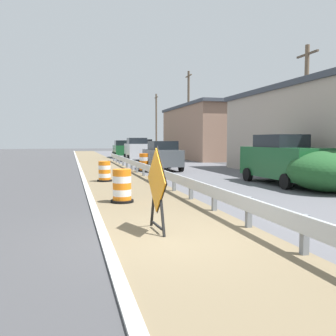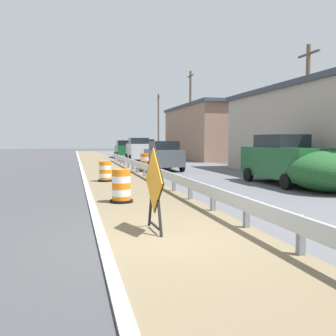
{
  "view_description": "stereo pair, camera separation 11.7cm",
  "coord_description": "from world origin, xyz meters",
  "px_view_note": "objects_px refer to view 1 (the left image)",
  "views": [
    {
      "loc": [
        -1.92,
        -7.17,
        1.98
      ],
      "look_at": [
        1.85,
        6.96,
        0.86
      ],
      "focal_mm": 39.25,
      "sensor_mm": 36.0,
      "label": 1
    },
    {
      "loc": [
        -1.81,
        -7.2,
        1.98
      ],
      "look_at": [
        1.85,
        6.96,
        0.86
      ],
      "focal_mm": 39.25,
      "sensor_mm": 36.0,
      "label": 2
    }
  ],
  "objects_px": {
    "traffic_barrel_close": "(105,172)",
    "car_trailing_near_lane": "(282,160)",
    "warning_sign_diamond": "(157,184)",
    "traffic_barrel_nearest": "(122,187)",
    "car_mid_far_lane": "(144,147)",
    "utility_pole_far": "(156,123)",
    "car_lead_far_lane": "(162,156)",
    "utility_pole_mid": "(188,114)",
    "traffic_barrel_mid": "(144,163)",
    "car_trailing_far_lane": "(122,149)",
    "utility_pole_near": "(306,108)",
    "car_lead_near_lane": "(137,149)"
  },
  "relations": [
    {
      "from": "car_trailing_near_lane",
      "to": "utility_pole_mid",
      "type": "xyz_separation_m",
      "value": [
        3.08,
        22.91,
        3.66
      ]
    },
    {
      "from": "traffic_barrel_nearest",
      "to": "car_mid_far_lane",
      "type": "xyz_separation_m",
      "value": [
        7.46,
        34.1,
        0.55
      ]
    },
    {
      "from": "car_lead_near_lane",
      "to": "car_trailing_far_lane",
      "type": "relative_size",
      "value": 0.85
    },
    {
      "from": "car_lead_near_lane",
      "to": "utility_pole_far",
      "type": "height_order",
      "value": "utility_pole_far"
    },
    {
      "from": "car_trailing_near_lane",
      "to": "utility_pole_near",
      "type": "distance_m",
      "value": 5.47
    },
    {
      "from": "car_trailing_far_lane",
      "to": "warning_sign_diamond",
      "type": "bearing_deg",
      "value": 175.57
    },
    {
      "from": "car_lead_near_lane",
      "to": "car_mid_far_lane",
      "type": "bearing_deg",
      "value": -13.32
    },
    {
      "from": "car_lead_near_lane",
      "to": "car_trailing_near_lane",
      "type": "relative_size",
      "value": 0.86
    },
    {
      "from": "traffic_barrel_nearest",
      "to": "car_trailing_far_lane",
      "type": "height_order",
      "value": "car_trailing_far_lane"
    },
    {
      "from": "utility_pole_far",
      "to": "traffic_barrel_nearest",
      "type": "bearing_deg",
      "value": -104.57
    },
    {
      "from": "traffic_barrel_nearest",
      "to": "traffic_barrel_close",
      "type": "xyz_separation_m",
      "value": [
        -0.0,
        6.11,
        -0.04
      ]
    },
    {
      "from": "car_lead_far_lane",
      "to": "utility_pole_mid",
      "type": "xyz_separation_m",
      "value": [
        6.41,
        14.08,
        3.81
      ]
    },
    {
      "from": "car_trailing_far_lane",
      "to": "utility_pole_near",
      "type": "bearing_deg",
      "value": -161.38
    },
    {
      "from": "traffic_barrel_nearest",
      "to": "car_lead_near_lane",
      "type": "xyz_separation_m",
      "value": [
        4.5,
        22.75,
        0.61
      ]
    },
    {
      "from": "car_trailing_far_lane",
      "to": "car_mid_far_lane",
      "type": "bearing_deg",
      "value": -35.09
    },
    {
      "from": "car_lead_far_lane",
      "to": "utility_pole_mid",
      "type": "relative_size",
      "value": 0.45
    },
    {
      "from": "warning_sign_diamond",
      "to": "car_trailing_far_lane",
      "type": "height_order",
      "value": "car_trailing_far_lane"
    },
    {
      "from": "traffic_barrel_mid",
      "to": "car_trailing_far_lane",
      "type": "xyz_separation_m",
      "value": [
        1.23,
        18.64,
        0.46
      ]
    },
    {
      "from": "traffic_barrel_close",
      "to": "utility_pole_near",
      "type": "height_order",
      "value": "utility_pole_near"
    },
    {
      "from": "car_lead_far_lane",
      "to": "utility_pole_mid",
      "type": "bearing_deg",
      "value": -25.28
    },
    {
      "from": "traffic_barrel_nearest",
      "to": "utility_pole_near",
      "type": "xyz_separation_m",
      "value": [
        11.05,
        6.24,
        3.25
      ]
    },
    {
      "from": "warning_sign_diamond",
      "to": "traffic_barrel_nearest",
      "type": "xyz_separation_m",
      "value": [
        -0.22,
        3.88,
        -0.55
      ]
    },
    {
      "from": "car_lead_near_lane",
      "to": "car_trailing_near_lane",
      "type": "xyz_separation_m",
      "value": [
        3.07,
        -19.81,
        0.02
      ]
    },
    {
      "from": "car_trailing_far_lane",
      "to": "utility_pole_near",
      "type": "xyz_separation_m",
      "value": [
        6.92,
        -23.48,
        2.76
      ]
    },
    {
      "from": "car_trailing_far_lane",
      "to": "utility_pole_near",
      "type": "relative_size",
      "value": 0.67
    },
    {
      "from": "traffic_barrel_mid",
      "to": "utility_pole_mid",
      "type": "height_order",
      "value": "utility_pole_mid"
    },
    {
      "from": "traffic_barrel_mid",
      "to": "car_trailing_near_lane",
      "type": "bearing_deg",
      "value": -60.14
    },
    {
      "from": "warning_sign_diamond",
      "to": "car_lead_far_lane",
      "type": "bearing_deg",
      "value": -106.97
    },
    {
      "from": "traffic_barrel_close",
      "to": "car_trailing_near_lane",
      "type": "height_order",
      "value": "car_trailing_near_lane"
    },
    {
      "from": "warning_sign_diamond",
      "to": "utility_pole_far",
      "type": "relative_size",
      "value": 0.21
    },
    {
      "from": "traffic_barrel_mid",
      "to": "utility_pole_mid",
      "type": "relative_size",
      "value": 0.12
    },
    {
      "from": "car_lead_near_lane",
      "to": "utility_pole_near",
      "type": "height_order",
      "value": "utility_pole_near"
    },
    {
      "from": "car_trailing_near_lane",
      "to": "car_lead_far_lane",
      "type": "distance_m",
      "value": 9.44
    },
    {
      "from": "warning_sign_diamond",
      "to": "utility_pole_mid",
      "type": "height_order",
      "value": "utility_pole_mid"
    },
    {
      "from": "warning_sign_diamond",
      "to": "car_trailing_near_lane",
      "type": "bearing_deg",
      "value": -139.67
    },
    {
      "from": "car_lead_near_lane",
      "to": "car_lead_far_lane",
      "type": "bearing_deg",
      "value": 179.97
    },
    {
      "from": "car_mid_far_lane",
      "to": "utility_pole_far",
      "type": "xyz_separation_m",
      "value": [
        3.3,
        7.31,
        3.48
      ]
    },
    {
      "from": "utility_pole_mid",
      "to": "traffic_barrel_mid",
      "type": "bearing_deg",
      "value": -117.72
    },
    {
      "from": "traffic_barrel_nearest",
      "to": "car_lead_near_lane",
      "type": "relative_size",
      "value": 0.26
    },
    {
      "from": "traffic_barrel_nearest",
      "to": "car_trailing_near_lane",
      "type": "xyz_separation_m",
      "value": [
        7.57,
        2.94,
        0.63
      ]
    },
    {
      "from": "car_lead_far_lane",
      "to": "car_mid_far_lane",
      "type": "distance_m",
      "value": 22.56
    },
    {
      "from": "traffic_barrel_close",
      "to": "car_trailing_far_lane",
      "type": "height_order",
      "value": "car_trailing_far_lane"
    },
    {
      "from": "utility_pole_mid",
      "to": "car_lead_far_lane",
      "type": "bearing_deg",
      "value": -114.46
    },
    {
      "from": "car_lead_far_lane",
      "to": "utility_pole_mid",
      "type": "height_order",
      "value": "utility_pole_mid"
    },
    {
      "from": "traffic_barrel_mid",
      "to": "traffic_barrel_close",
      "type": "bearing_deg",
      "value": -120.2
    },
    {
      "from": "car_trailing_far_lane",
      "to": "car_lead_far_lane",
      "type": "bearing_deg",
      "value": -177.42
    },
    {
      "from": "warning_sign_diamond",
      "to": "car_trailing_far_lane",
      "type": "distance_m",
      "value": 33.83
    },
    {
      "from": "car_lead_far_lane",
      "to": "utility_pole_far",
      "type": "relative_size",
      "value": 0.48
    },
    {
      "from": "traffic_barrel_nearest",
      "to": "utility_pole_near",
      "type": "relative_size",
      "value": 0.15
    },
    {
      "from": "traffic_barrel_nearest",
      "to": "car_trailing_near_lane",
      "type": "height_order",
      "value": "car_trailing_near_lane"
    }
  ]
}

